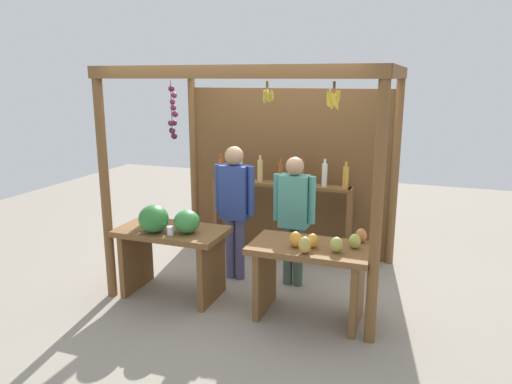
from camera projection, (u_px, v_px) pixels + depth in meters
name	position (u px, v px, depth m)	size (l,w,h in m)	color
ground_plane	(262.00, 278.00, 5.72)	(12.00, 12.00, 0.00)	gray
market_stall	(274.00, 154.00, 5.81)	(2.88, 2.11, 2.43)	brown
fruit_counter_left	(170.00, 239.00, 5.10)	(1.16, 0.66, 1.04)	brown
fruit_counter_right	(312.00, 264.00, 4.64)	(1.16, 0.64, 0.91)	brown
bottle_shelf_unit	(281.00, 198.00, 6.22)	(1.85, 0.22, 1.36)	brown
vendor_man	(235.00, 201.00, 5.50)	(0.48, 0.21, 1.57)	#514E7A
vendor_woman	(294.00, 211.00, 5.34)	(0.48, 0.20, 1.49)	#42594A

